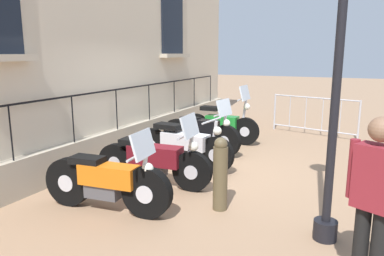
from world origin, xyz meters
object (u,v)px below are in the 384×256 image
object	(u,v)px
crowd_barrier	(314,114)
motorcycle_black	(201,133)
motorcycle_orange	(107,182)
motorcycle_white	(183,145)
lamppost	(343,1)
motorcycle_green	(221,124)
pedestrian_walking	(375,197)
bollard	(220,174)
motorcycle_maroon	(154,161)

from	to	relation	value
crowd_barrier	motorcycle_black	bearing A→B (deg)	-124.28
motorcycle_orange	motorcycle_white	distance (m)	2.30
lamppost	motorcycle_green	bearing A→B (deg)	125.48
motorcycle_green	crowd_barrier	bearing A→B (deg)	43.88
lamppost	pedestrian_walking	distance (m)	2.06
motorcycle_white	lamppost	size ratio (longest dim) A/B	0.50
motorcycle_white	pedestrian_walking	bearing A→B (deg)	-39.41
motorcycle_green	bollard	world-z (taller)	motorcycle_green
motorcycle_white	lamppost	bearing A→B (deg)	-32.86
motorcycle_green	pedestrian_walking	size ratio (longest dim) A/B	1.19
motorcycle_maroon	crowd_barrier	distance (m)	5.60
motorcycle_maroon	crowd_barrier	bearing A→B (deg)	70.21
lamppost	crowd_barrier	bearing A→B (deg)	98.83
motorcycle_maroon	motorcycle_black	distance (m)	2.28
motorcycle_black	crowd_barrier	bearing A→B (deg)	55.72
motorcycle_maroon	crowd_barrier	world-z (taller)	motorcycle_maroon
motorcycle_maroon	motorcycle_green	distance (m)	3.37
crowd_barrier	motorcycle_white	bearing A→B (deg)	-114.81
crowd_barrier	motorcycle_maroon	bearing A→B (deg)	-109.79
motorcycle_orange	lamppost	size ratio (longest dim) A/B	0.46
motorcycle_black	lamppost	world-z (taller)	lamppost
lamppost	pedestrian_walking	size ratio (longest dim) A/B	2.59
pedestrian_walking	motorcycle_green	bearing A→B (deg)	124.17
crowd_barrier	pedestrian_walking	bearing A→B (deg)	-78.60
motorcycle_black	crowd_barrier	world-z (taller)	motorcycle_black
bollard	pedestrian_walking	world-z (taller)	pedestrian_walking
motorcycle_orange	bollard	distance (m)	1.60
motorcycle_orange	motorcycle_white	size ratio (longest dim) A/B	0.93
motorcycle_white	pedestrian_walking	world-z (taller)	pedestrian_walking
motorcycle_maroon	lamppost	xyz separation A→B (m)	(2.82, -0.70, 2.32)
motorcycle_black	crowd_barrier	size ratio (longest dim) A/B	0.86
pedestrian_walking	motorcycle_white	bearing A→B (deg)	140.59
motorcycle_white	motorcycle_black	size ratio (longest dim) A/B	1.08
bollard	motorcycle_white	bearing A→B (deg)	131.40
motorcycle_orange	motorcycle_black	world-z (taller)	motorcycle_black
motorcycle_orange	motorcycle_maroon	world-z (taller)	motorcycle_maroon
motorcycle_orange	crowd_barrier	size ratio (longest dim) A/B	0.86
motorcycle_maroon	motorcycle_white	distance (m)	1.13
motorcycle_maroon	motorcycle_green	bearing A→B (deg)	91.36
motorcycle_orange	lamppost	world-z (taller)	lamppost
motorcycle_green	lamppost	world-z (taller)	lamppost
motorcycle_white	pedestrian_walking	distance (m)	4.29
motorcycle_green	crowd_barrier	size ratio (longest dim) A/B	0.86
motorcycle_maroon	pedestrian_walking	size ratio (longest dim) A/B	1.25
motorcycle_orange	motorcycle_green	xyz separation A→B (m)	(-0.02, 4.53, 0.03)
motorcycle_green	lamppost	size ratio (longest dim) A/B	0.46
crowd_barrier	pedestrian_walking	distance (m)	6.99
motorcycle_green	pedestrian_walking	xyz separation A→B (m)	(3.35, -4.94, 0.49)
motorcycle_orange	motorcycle_maroon	xyz separation A→B (m)	(0.06, 1.17, 0.01)
motorcycle_maroon	lamppost	bearing A→B (deg)	-14.03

